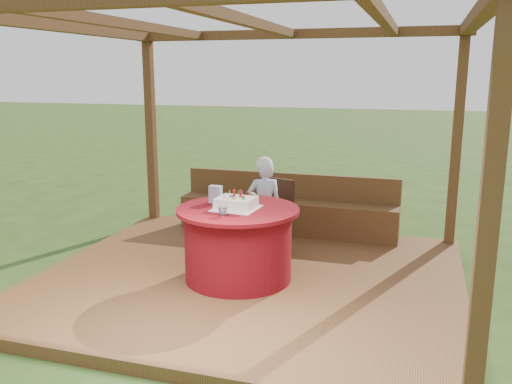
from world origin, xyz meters
TOP-DOWN VIEW (x-y plane):
  - ground at (0.00, 0.00)m, footprint 60.00×60.00m
  - deck at (0.00, 0.00)m, footprint 4.50×4.00m
  - pergola at (0.00, 0.00)m, footprint 4.50×4.00m
  - bench at (0.00, 1.72)m, footprint 3.00×0.42m
  - table at (-0.08, -0.12)m, footprint 1.29×1.29m
  - chair at (0.01, 0.98)m, footprint 0.55×0.55m
  - elderly_woman at (-0.07, 0.83)m, footprint 0.48×0.39m
  - birthday_cake at (-0.09, -0.15)m, footprint 0.48×0.48m
  - gift_bag at (-0.39, 0.03)m, footprint 0.13×0.09m
  - drinking_glass at (-0.12, -0.46)m, footprint 0.11×0.11m

SIDE VIEW (x-z plane):
  - ground at x=0.00m, z-range 0.00..0.00m
  - deck at x=0.00m, z-range 0.00..0.12m
  - bench at x=0.00m, z-range -0.02..0.79m
  - table at x=-0.08m, z-range 0.13..0.91m
  - chair at x=0.01m, z-range 0.17..1.04m
  - elderly_woman at x=-0.07m, z-range 0.13..1.32m
  - drinking_glass at x=-0.12m, z-range 0.90..0.99m
  - birthday_cake at x=-0.09m, z-range 0.86..1.06m
  - gift_bag at x=-0.39m, z-range 0.90..1.09m
  - pergola at x=0.00m, z-range 1.05..3.77m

